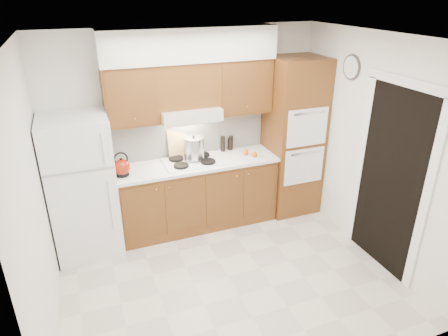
# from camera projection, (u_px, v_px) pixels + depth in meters

# --- Properties ---
(floor) EXTENTS (3.60, 3.60, 0.00)m
(floor) POSITION_uv_depth(u_px,v_px,m) (228.00, 276.00, 4.56)
(floor) COLOR beige
(floor) RESTS_ON ground
(ceiling) EXTENTS (3.60, 3.60, 0.00)m
(ceiling) POSITION_uv_depth(u_px,v_px,m) (229.00, 39.00, 3.48)
(ceiling) COLOR white
(ceiling) RESTS_ON wall_back
(wall_back) EXTENTS (3.60, 0.02, 2.60)m
(wall_back) POSITION_uv_depth(u_px,v_px,m) (187.00, 129.00, 5.30)
(wall_back) COLOR white
(wall_back) RESTS_ON floor
(wall_left) EXTENTS (0.02, 3.00, 2.60)m
(wall_left) POSITION_uv_depth(u_px,v_px,m) (34.00, 205.00, 3.43)
(wall_left) COLOR white
(wall_left) RESTS_ON floor
(wall_right) EXTENTS (0.02, 3.00, 2.60)m
(wall_right) POSITION_uv_depth(u_px,v_px,m) (373.00, 150.00, 4.61)
(wall_right) COLOR white
(wall_right) RESTS_ON floor
(fridge) EXTENTS (0.75, 0.72, 1.72)m
(fridge) POSITION_uv_depth(u_px,v_px,m) (82.00, 187.00, 4.71)
(fridge) COLOR white
(fridge) RESTS_ON floor
(base_cabinets) EXTENTS (2.11, 0.60, 0.90)m
(base_cabinets) POSITION_uv_depth(u_px,v_px,m) (197.00, 195.00, 5.40)
(base_cabinets) COLOR brown
(base_cabinets) RESTS_ON floor
(countertop) EXTENTS (2.13, 0.62, 0.04)m
(countertop) POSITION_uv_depth(u_px,v_px,m) (196.00, 163.00, 5.20)
(countertop) COLOR white
(countertop) RESTS_ON base_cabinets
(backsplash) EXTENTS (2.11, 0.03, 0.56)m
(backsplash) POSITION_uv_depth(u_px,v_px,m) (189.00, 135.00, 5.32)
(backsplash) COLOR white
(backsplash) RESTS_ON countertop
(oven_cabinet) EXTENTS (0.70, 0.65, 2.20)m
(oven_cabinet) POSITION_uv_depth(u_px,v_px,m) (293.00, 137.00, 5.57)
(oven_cabinet) COLOR brown
(oven_cabinet) RESTS_ON floor
(upper_cab_left) EXTENTS (0.63, 0.33, 0.70)m
(upper_cab_left) POSITION_uv_depth(u_px,v_px,m) (130.00, 96.00, 4.69)
(upper_cab_left) COLOR brown
(upper_cab_left) RESTS_ON wall_back
(upper_cab_right) EXTENTS (0.73, 0.33, 0.70)m
(upper_cab_right) POSITION_uv_depth(u_px,v_px,m) (242.00, 86.00, 5.16)
(upper_cab_right) COLOR brown
(upper_cab_right) RESTS_ON wall_back
(range_hood) EXTENTS (0.75, 0.45, 0.15)m
(range_hood) POSITION_uv_depth(u_px,v_px,m) (189.00, 113.00, 4.98)
(range_hood) COLOR silver
(range_hood) RESTS_ON wall_back
(upper_cab_over_hood) EXTENTS (0.75, 0.33, 0.55)m
(upper_cab_over_hood) POSITION_uv_depth(u_px,v_px,m) (187.00, 85.00, 4.89)
(upper_cab_over_hood) COLOR brown
(upper_cab_over_hood) RESTS_ON range_hood
(soffit) EXTENTS (2.13, 0.36, 0.40)m
(soffit) POSITION_uv_depth(u_px,v_px,m) (189.00, 44.00, 4.70)
(soffit) COLOR silver
(soffit) RESTS_ON wall_back
(cooktop) EXTENTS (0.74, 0.50, 0.01)m
(cooktop) POSITION_uv_depth(u_px,v_px,m) (192.00, 161.00, 5.19)
(cooktop) COLOR white
(cooktop) RESTS_ON countertop
(doorway) EXTENTS (0.02, 0.90, 2.10)m
(doorway) POSITION_uv_depth(u_px,v_px,m) (390.00, 182.00, 4.41)
(doorway) COLOR black
(doorway) RESTS_ON floor
(wall_clock) EXTENTS (0.02, 0.30, 0.30)m
(wall_clock) POSITION_uv_depth(u_px,v_px,m) (352.00, 67.00, 4.72)
(wall_clock) COLOR #3F3833
(wall_clock) RESTS_ON wall_right
(kettle) EXTENTS (0.25, 0.25, 0.20)m
(kettle) POSITION_uv_depth(u_px,v_px,m) (122.00, 167.00, 4.76)
(kettle) COLOR maroon
(kettle) RESTS_ON countertop
(cutting_board) EXTENTS (0.31, 0.13, 0.40)m
(cutting_board) POSITION_uv_depth(u_px,v_px,m) (179.00, 142.00, 5.28)
(cutting_board) COLOR #DDAB71
(cutting_board) RESTS_ON countertop
(stock_pot) EXTENTS (0.35, 0.35, 0.27)m
(stock_pot) POSITION_uv_depth(u_px,v_px,m) (194.00, 148.00, 5.18)
(stock_pot) COLOR #B4B3B8
(stock_pot) RESTS_ON cooktop
(condiment_a) EXTENTS (0.08, 0.08, 0.21)m
(condiment_a) POSITION_uv_depth(u_px,v_px,m) (223.00, 144.00, 5.49)
(condiment_a) COLOR black
(condiment_a) RESTS_ON countertop
(condiment_b) EXTENTS (0.06, 0.06, 0.19)m
(condiment_b) POSITION_uv_depth(u_px,v_px,m) (231.00, 143.00, 5.56)
(condiment_b) COLOR black
(condiment_b) RESTS_ON countertop
(condiment_c) EXTENTS (0.08, 0.08, 0.16)m
(condiment_c) POSITION_uv_depth(u_px,v_px,m) (230.00, 144.00, 5.55)
(condiment_c) COLOR black
(condiment_c) RESTS_ON countertop
(orange_near) EXTENTS (0.09, 0.09, 0.07)m
(orange_near) POSITION_uv_depth(u_px,v_px,m) (254.00, 154.00, 5.33)
(orange_near) COLOR orange
(orange_near) RESTS_ON countertop
(orange_far) EXTENTS (0.10, 0.10, 0.08)m
(orange_far) POSITION_uv_depth(u_px,v_px,m) (246.00, 152.00, 5.39)
(orange_far) COLOR #E54F0C
(orange_far) RESTS_ON countertop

